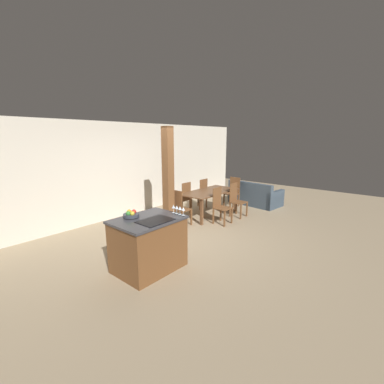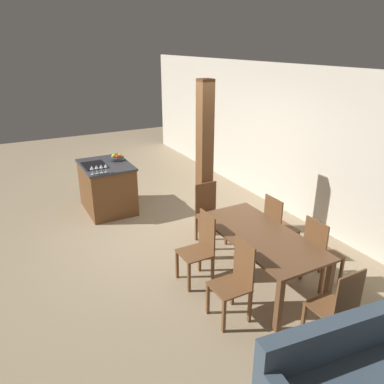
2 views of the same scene
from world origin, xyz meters
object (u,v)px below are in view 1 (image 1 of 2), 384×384
dining_chair_near_left (220,205)px  wine_glass_end (173,207)px  dining_table (210,194)px  kitchen_island (149,244)px  dining_chair_far_right (201,193)px  couch (255,196)px  dining_chair_near_right (236,199)px  dining_chair_foot_end (233,192)px  wine_glass_near (183,209)px  wine_glass_middle (180,208)px  wine_glass_far (177,208)px  timber_post (168,179)px  dining_chair_far_left (184,198)px  dining_chair_head_end (180,208)px  fruit_bowl (131,214)px

dining_chair_near_left → wine_glass_end: bearing=-166.6°
dining_table → dining_chair_near_left: bearing=-122.2°
kitchen_island → dining_chair_far_right: size_ratio=1.19×
couch → dining_chair_near_left: bearing=101.8°
dining_chair_near_right → dining_chair_foot_end: bearing=36.6°
wine_glass_near → dining_chair_near_right: 3.34m
wine_glass_middle → wine_glass_far: 0.08m
wine_glass_near → timber_post: size_ratio=0.06×
wine_glass_end → timber_post: timber_post is taller
wine_glass_far → wine_glass_end: same height
wine_glass_end → dining_chair_foot_end: bearing=16.7°
kitchen_island → dining_chair_far_left: size_ratio=1.19×
dining_chair_near_left → timber_post: size_ratio=0.38×
dining_table → dining_chair_far_right: size_ratio=1.91×
wine_glass_near → couch: 4.96m
dining_chair_head_end → timber_post: (-0.31, 0.08, 0.77)m
fruit_bowl → dining_chair_far_left: fruit_bowl is taller
dining_chair_far_right → dining_chair_near_left: bearing=57.8°
dining_chair_head_end → wine_glass_middle: bearing=133.3°
dining_chair_far_right → dining_chair_head_end: bearing=21.0°
wine_glass_middle → couch: bearing=11.1°
dining_chair_near_left → timber_post: (-1.20, 0.75, 0.77)m
fruit_bowl → wine_glass_far: 0.80m
wine_glass_middle → dining_chair_near_right: 3.32m
dining_chair_near_right → dining_chair_far_right: size_ratio=1.00×
wine_glass_end → wine_glass_far: bearing=-90.0°
wine_glass_near → timber_post: 1.94m
wine_glass_far → wine_glass_middle: bearing=-90.0°
dining_chair_far_left → dining_chair_far_right: (0.83, 0.00, 0.00)m
wine_glass_near → dining_chair_foot_end: 4.37m
wine_glass_near → couch: wine_glass_near is taller
dining_chair_head_end → dining_chair_far_right: bearing=-69.0°
fruit_bowl → dining_chair_near_left: 3.04m
wine_glass_near → wine_glass_end: bearing=90.0°
kitchen_island → dining_chair_near_left: 2.89m
wine_glass_middle → timber_post: (1.16, 1.47, 0.22)m
fruit_bowl → dining_chair_near_left: size_ratio=0.28×
fruit_bowl → dining_chair_far_right: 4.14m
dining_chair_near_right → kitchen_island: bearing=-173.3°
dining_chair_near_left → dining_chair_far_right: same height
dining_chair_far_left → wine_glass_end: bearing=38.6°
dining_chair_far_left → dining_chair_head_end: same height
wine_glass_middle → couch: (4.79, 0.94, -0.78)m
wine_glass_end → dining_chair_far_left: (2.36, 1.88, -0.55)m
dining_chair_foot_end → wine_glass_near: bearing=-70.3°
wine_glass_middle → dining_chair_near_left: size_ratio=0.15×
couch → dining_chair_far_left: bearing=72.3°
wine_glass_end → dining_table: (2.77, 1.22, -0.41)m
dining_table → dining_chair_near_right: bearing=-57.8°
dining_chair_near_right → couch: size_ratio=0.55×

